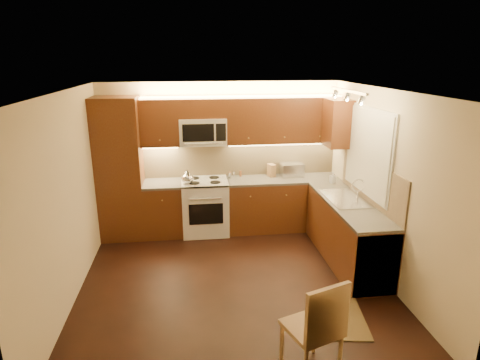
{
  "coord_description": "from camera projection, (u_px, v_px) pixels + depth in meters",
  "views": [
    {
      "loc": [
        -0.53,
        -4.75,
        2.88
      ],
      "look_at": [
        0.15,
        0.55,
        1.25
      ],
      "focal_mm": 30.26,
      "sensor_mm": 36.0,
      "label": 1
    }
  ],
  "objects": [
    {
      "name": "floor",
      "position": [
        234.0,
        281.0,
        5.41
      ],
      "size": [
        4.0,
        4.0,
        0.01
      ],
      "primitive_type": "cube",
      "color": "black",
      "rests_on": "ground"
    },
    {
      "name": "ceiling",
      "position": [
        233.0,
        91.0,
        4.69
      ],
      "size": [
        4.0,
        4.0,
        0.01
      ],
      "primitive_type": "cube",
      "color": "beige",
      "rests_on": "ground"
    },
    {
      "name": "wall_back",
      "position": [
        221.0,
        156.0,
        6.95
      ],
      "size": [
        4.0,
        0.01,
        2.5
      ],
      "primitive_type": "cube",
      "color": "beige",
      "rests_on": "ground"
    },
    {
      "name": "wall_front",
      "position": [
        263.0,
        275.0,
        3.15
      ],
      "size": [
        4.0,
        0.01,
        2.5
      ],
      "primitive_type": "cube",
      "color": "beige",
      "rests_on": "ground"
    },
    {
      "name": "wall_left",
      "position": [
        67.0,
        200.0,
        4.81
      ],
      "size": [
        0.01,
        4.0,
        2.5
      ],
      "primitive_type": "cube",
      "color": "beige",
      "rests_on": "ground"
    },
    {
      "name": "wall_right",
      "position": [
        385.0,
        187.0,
        5.29
      ],
      "size": [
        0.01,
        4.0,
        2.5
      ],
      "primitive_type": "cube",
      "color": "beige",
      "rests_on": "ground"
    },
    {
      "name": "pantry",
      "position": [
        120.0,
        169.0,
        6.49
      ],
      "size": [
        0.7,
        0.6,
        2.3
      ],
      "primitive_type": "cube",
      "color": "#4B1D10",
      "rests_on": "floor"
    },
    {
      "name": "base_cab_back_left",
      "position": [
        164.0,
        209.0,
        6.78
      ],
      "size": [
        0.62,
        0.6,
        0.86
      ],
      "primitive_type": "cube",
      "color": "#4B1D10",
      "rests_on": "floor"
    },
    {
      "name": "counter_back_left",
      "position": [
        163.0,
        184.0,
        6.65
      ],
      "size": [
        0.62,
        0.6,
        0.04
      ],
      "primitive_type": "cube",
      "color": "#363431",
      "rests_on": "base_cab_back_left"
    },
    {
      "name": "base_cab_back_right",
      "position": [
        282.0,
        204.0,
        7.03
      ],
      "size": [
        1.92,
        0.6,
        0.86
      ],
      "primitive_type": "cube",
      "color": "#4B1D10",
      "rests_on": "floor"
    },
    {
      "name": "counter_back_right",
      "position": [
        283.0,
        179.0,
        6.9
      ],
      "size": [
        1.92,
        0.6,
        0.04
      ],
      "primitive_type": "cube",
      "color": "#363431",
      "rests_on": "base_cab_back_right"
    },
    {
      "name": "base_cab_right",
      "position": [
        347.0,
        233.0,
        5.88
      ],
      "size": [
        0.6,
        2.0,
        0.86
      ],
      "primitive_type": "cube",
      "color": "#4B1D10",
      "rests_on": "floor"
    },
    {
      "name": "counter_right",
      "position": [
        349.0,
        204.0,
        5.75
      ],
      "size": [
        0.6,
        2.0,
        0.04
      ],
      "primitive_type": "cube",
      "color": "#363431",
      "rests_on": "base_cab_right"
    },
    {
      "name": "dishwasher",
      "position": [
        367.0,
        255.0,
        5.21
      ],
      "size": [
        0.58,
        0.6,
        0.84
      ],
      "primitive_type": "cube",
      "color": "silver",
      "rests_on": "floor"
    },
    {
      "name": "backsplash_back",
      "position": [
        241.0,
        158.0,
        7.0
      ],
      "size": [
        3.3,
        0.02,
        0.6
      ],
      "primitive_type": "cube",
      "color": "tan",
      "rests_on": "wall_back"
    },
    {
      "name": "backsplash_right",
      "position": [
        371.0,
        182.0,
        5.69
      ],
      "size": [
        0.02,
        2.0,
        0.6
      ],
      "primitive_type": "cube",
      "color": "tan",
      "rests_on": "wall_right"
    },
    {
      "name": "upper_cab_back_left",
      "position": [
        159.0,
        122.0,
        6.48
      ],
      "size": [
        0.62,
        0.35,
        0.75
      ],
      "primitive_type": "cube",
      "color": "#4B1D10",
      "rests_on": "wall_back"
    },
    {
      "name": "upper_cab_back_right",
      "position": [
        283.0,
        120.0,
        6.73
      ],
      "size": [
        1.92,
        0.35,
        0.75
      ],
      "primitive_type": "cube",
      "color": "#4B1D10",
      "rests_on": "wall_back"
    },
    {
      "name": "upper_cab_bridge",
      "position": [
        202.0,
        108.0,
        6.5
      ],
      "size": [
        0.76,
        0.35,
        0.31
      ],
      "primitive_type": "cube",
      "color": "#4B1D10",
      "rests_on": "wall_back"
    },
    {
      "name": "upper_cab_right_corner",
      "position": [
        338.0,
        123.0,
        6.42
      ],
      "size": [
        0.35,
        0.5,
        0.75
      ],
      "primitive_type": "cube",
      "color": "#4B1D10",
      "rests_on": "wall_right"
    },
    {
      "name": "stove",
      "position": [
        205.0,
        206.0,
        6.83
      ],
      "size": [
        0.76,
        0.65,
        0.92
      ],
      "primitive_type": null,
      "color": "silver",
      "rests_on": "floor"
    },
    {
      "name": "microwave",
      "position": [
        203.0,
        131.0,
        6.59
      ],
      "size": [
        0.76,
        0.38,
        0.44
      ],
      "primitive_type": null,
      "color": "silver",
      "rests_on": "wall_back"
    },
    {
      "name": "window_frame",
      "position": [
        369.0,
        152.0,
        5.71
      ],
      "size": [
        0.03,
        1.44,
        1.24
      ],
      "primitive_type": "cube",
      "color": "silver",
      "rests_on": "wall_right"
    },
    {
      "name": "window_blinds",
      "position": [
        367.0,
        152.0,
        5.71
      ],
      "size": [
        0.02,
        1.36,
        1.16
      ],
      "primitive_type": "cube",
      "color": "silver",
      "rests_on": "wall_right"
    },
    {
      "name": "sink",
      "position": [
        346.0,
        194.0,
        5.86
      ],
      "size": [
        0.52,
        0.86,
        0.15
      ],
      "primitive_type": null,
      "color": "silver",
      "rests_on": "counter_right"
    },
    {
      "name": "faucet",
      "position": [
        358.0,
        189.0,
        5.86
      ],
      "size": [
        0.2,
        0.04,
        0.3
      ],
      "primitive_type": null,
      "color": "silver",
      "rests_on": "counter_right"
    },
    {
      "name": "track_light_bar",
      "position": [
        348.0,
        91.0,
        5.27
      ],
      "size": [
        0.04,
        1.2,
        0.03
      ],
      "primitive_type": "cube",
      "color": "silver",
      "rests_on": "ceiling"
    },
    {
      "name": "kettle",
      "position": [
        187.0,
        177.0,
        6.5
      ],
      "size": [
        0.24,
        0.24,
        0.23
      ],
      "primitive_type": null,
      "rotation": [
        0.0,
        0.0,
        0.26
      ],
      "color": "silver",
      "rests_on": "stove"
    },
    {
      "name": "toaster_oven",
      "position": [
        292.0,
        170.0,
        6.99
      ],
      "size": [
        0.39,
        0.3,
        0.23
      ],
      "primitive_type": "cube",
      "rotation": [
        0.0,
        0.0,
        0.05
      ],
      "color": "silver",
      "rests_on": "counter_back_right"
    },
    {
      "name": "knife_block",
      "position": [
        272.0,
        170.0,
        6.97
      ],
      "size": [
        0.14,
        0.18,
        0.22
      ],
      "primitive_type": "cube",
      "rotation": [
        0.0,
        0.0,
        0.27
      ],
      "color": "#956643",
      "rests_on": "counter_back_right"
    },
    {
      "name": "spice_jar_a",
      "position": [
        230.0,
        175.0,
        6.87
      ],
      "size": [
        0.06,
        0.06,
        0.1
      ],
      "primitive_type": "cylinder",
      "rotation": [
        0.0,
        0.0,
        -0.33
      ],
      "color": "silver",
      "rests_on": "counter_back_right"
    },
    {
      "name": "spice_jar_b",
      "position": [
        241.0,
        174.0,
        6.99
      ],
      "size": [
        0.04,
        0.04,
        0.1
      ],
      "primitive_type": "cylinder",
      "rotation": [
        0.0,
        0.0,
        -0.02
      ],
      "color": "brown",
      "rests_on": "counter_back_right"
    },
    {
      "name": "spice_jar_c",
      "position": [
        234.0,
        174.0,
        7.01
      ],
      "size": [
        0.05,
        0.05,
        0.08
      ],
      "primitive_type": "cylinder",
      "rotation": [
        0.0,
        0.0,
        0.22
      ],
      "color": "silver",
      "rests_on": "counter_back_right"
    },
    {
      "name": "spice_jar_d",
      "position": [
        230.0,
        175.0,
        6.89
      ],
      "size": [
        0.05,
        0.05,
        0.1
      ],
      "primitive_type": "cylinder",
      "rotation": [
        0.0,
        0.0,
        -0.17
      ],
      "color": "#A45731",
      "rests_on": "counter_back_right"
    },
    {
      "name": "soap_bottle",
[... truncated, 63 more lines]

